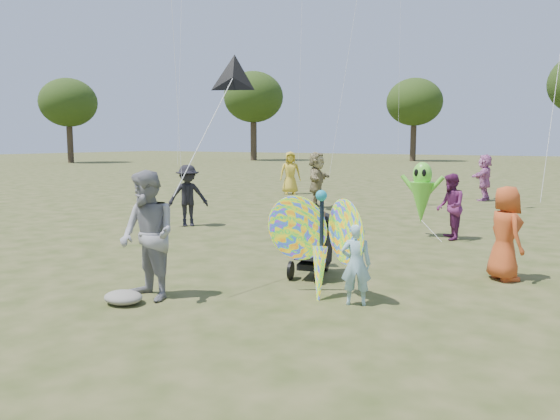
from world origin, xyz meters
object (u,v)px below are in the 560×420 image
at_px(adult_man, 148,236).
at_px(crowd_b, 188,196).
at_px(crowd_j, 484,177).
at_px(butterfly_kite, 320,244).
at_px(alien_kite, 422,195).
at_px(crowd_g, 290,173).
at_px(crowd_e, 450,207).
at_px(crowd_d, 317,180).
at_px(child_girl, 356,264).
at_px(jogging_stroller, 316,240).
at_px(crowd_a, 505,233).

bearing_deg(adult_man, crowd_b, 140.61).
distance_m(crowd_j, butterfly_kite, 14.48).
distance_m(adult_man, alien_kite, 7.18).
bearing_deg(crowd_g, crowd_j, -22.73).
xyz_separation_m(crowd_e, alien_kite, (-0.67, 0.02, 0.22)).
distance_m(crowd_d, crowd_j, 6.77).
height_order(child_girl, jogging_stroller, child_girl).
xyz_separation_m(child_girl, crowd_a, (1.50, 2.48, 0.19)).
distance_m(crowd_d, jogging_stroller, 9.27).
bearing_deg(butterfly_kite, crowd_b, 145.76).
bearing_deg(crowd_a, crowd_b, 38.93).
bearing_deg(butterfly_kite, child_girl, -7.88).
relative_size(crowd_a, butterfly_kite, 0.87).
xyz_separation_m(adult_man, jogging_stroller, (1.40, 2.38, -0.30)).
xyz_separation_m(crowd_b, crowd_e, (6.34, 1.57, -0.05)).
height_order(jogging_stroller, alien_kite, alien_kite).
distance_m(child_girl, crowd_j, 14.59).
distance_m(crowd_j, alien_kite, 8.86).
relative_size(crowd_e, crowd_g, 0.85).
height_order(adult_man, jogging_stroller, adult_man).
relative_size(child_girl, crowd_g, 0.64).
height_order(crowd_b, jogging_stroller, crowd_b).
height_order(crowd_g, crowd_j, crowd_g).
height_order(crowd_g, butterfly_kite, crowd_g).
distance_m(crowd_e, butterfly_kite, 5.61).
xyz_separation_m(crowd_d, crowd_g, (-3.07, 3.56, -0.04)).
bearing_deg(crowd_b, child_girl, -79.37).
relative_size(crowd_d, butterfly_kite, 1.07).
bearing_deg(crowd_d, crowd_j, -53.70).
relative_size(crowd_b, jogging_stroller, 1.44).
bearing_deg(alien_kite, adult_man, -104.26).
relative_size(crowd_d, crowd_g, 1.05).
relative_size(child_girl, crowd_e, 0.75).
bearing_deg(jogging_stroller, crowd_a, 12.75).
bearing_deg(child_girl, crowd_g, -81.34).
distance_m(adult_man, crowd_e, 7.36).
bearing_deg(crowd_j, crowd_d, -34.28).
xyz_separation_m(crowd_e, crowd_j, (-0.96, 8.88, 0.11)).
bearing_deg(crowd_b, crowd_d, 31.58).
bearing_deg(child_girl, crowd_d, -84.54).
height_order(crowd_j, jogging_stroller, crowd_j).
bearing_deg(alien_kite, jogging_stroller, -94.63).
xyz_separation_m(crowd_j, jogging_stroller, (-0.08, -13.44, -0.25)).
height_order(crowd_b, crowd_j, crowd_j).
relative_size(adult_man, alien_kite, 1.05).
height_order(crowd_g, alien_kite, crowd_g).
relative_size(adult_man, crowd_a, 1.21).
bearing_deg(butterfly_kite, adult_man, -146.16).
relative_size(crowd_e, crowd_j, 0.87).
height_order(crowd_d, crowd_g, crowd_d).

